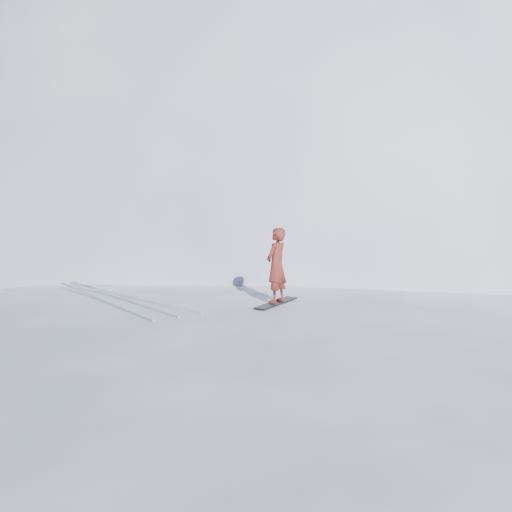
# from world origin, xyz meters

# --- Properties ---
(ground) EXTENTS (400.00, 400.00, 0.00)m
(ground) POSITION_xyz_m (0.00, 0.00, 0.00)
(ground) COLOR white
(ground) RESTS_ON ground
(near_ridge) EXTENTS (36.00, 28.00, 4.80)m
(near_ridge) POSITION_xyz_m (1.00, 3.00, 0.00)
(near_ridge) COLOR white
(near_ridge) RESTS_ON ground
(summit_peak) EXTENTS (60.00, 56.00, 56.00)m
(summit_peak) POSITION_xyz_m (22.00, 26.00, 0.00)
(summit_peak) COLOR white
(summit_peak) RESTS_ON ground
(peak_shoulder) EXTENTS (28.00, 24.00, 18.00)m
(peak_shoulder) POSITION_xyz_m (10.00, 20.00, 0.00)
(peak_shoulder) COLOR white
(peak_shoulder) RESTS_ON ground
(wind_bumps) EXTENTS (16.00, 14.40, 1.00)m
(wind_bumps) POSITION_xyz_m (-0.56, 2.12, 0.00)
(wind_bumps) COLOR white
(wind_bumps) RESTS_ON ground
(snowboard) EXTENTS (1.65, 1.04, 0.03)m
(snowboard) POSITION_xyz_m (2.22, 2.21, 2.41)
(snowboard) COLOR black
(snowboard) RESTS_ON near_ridge
(snowboarder) EXTENTS (0.82, 0.71, 1.89)m
(snowboarder) POSITION_xyz_m (2.22, 2.21, 3.37)
(snowboarder) COLOR maroon
(snowboarder) RESTS_ON snowboard
(board_tracks) EXTENTS (1.96, 5.97, 0.04)m
(board_tracks) POSITION_xyz_m (-1.05, 5.04, 2.42)
(board_tracks) COLOR silver
(board_tracks) RESTS_ON ground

